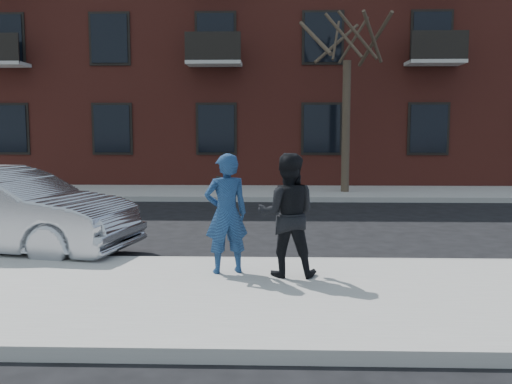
{
  "coord_description": "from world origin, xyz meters",
  "views": [
    {
      "loc": [
        2.13,
        -6.66,
        2.09
      ],
      "look_at": [
        1.92,
        0.4,
        1.3
      ],
      "focal_mm": 38.0,
      "sensor_mm": 36.0,
      "label": 1
    }
  ],
  "objects_px": {
    "street_tree": "(348,23)",
    "man_peacoat": "(287,215)",
    "silver_sedan": "(4,211)",
    "man_hoodie": "(226,214)"
  },
  "relations": [
    {
      "from": "street_tree",
      "to": "man_peacoat",
      "type": "height_order",
      "value": "street_tree"
    },
    {
      "from": "street_tree",
      "to": "man_peacoat",
      "type": "bearing_deg",
      "value": -101.7
    },
    {
      "from": "man_peacoat",
      "to": "man_hoodie",
      "type": "bearing_deg",
      "value": -5.64
    },
    {
      "from": "silver_sedan",
      "to": "man_peacoat",
      "type": "bearing_deg",
      "value": -99.07
    },
    {
      "from": "man_hoodie",
      "to": "man_peacoat",
      "type": "xyz_separation_m",
      "value": [
        0.83,
        -0.12,
        0.0
      ]
    },
    {
      "from": "street_tree",
      "to": "man_hoodie",
      "type": "bearing_deg",
      "value": -106.19
    },
    {
      "from": "street_tree",
      "to": "man_peacoat",
      "type": "distance_m",
      "value": 11.61
    },
    {
      "from": "street_tree",
      "to": "silver_sedan",
      "type": "bearing_deg",
      "value": -128.52
    },
    {
      "from": "man_peacoat",
      "to": "silver_sedan",
      "type": "bearing_deg",
      "value": -17.58
    },
    {
      "from": "man_hoodie",
      "to": "man_peacoat",
      "type": "bearing_deg",
      "value": 154.39
    }
  ]
}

